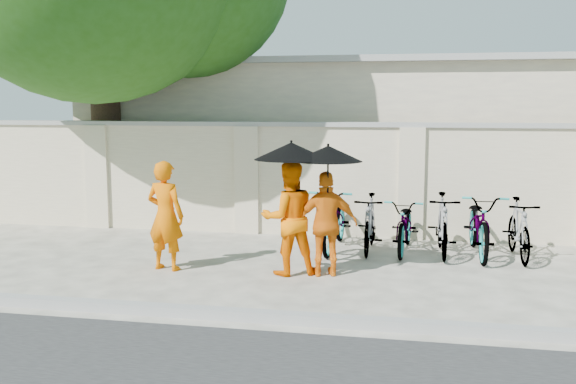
# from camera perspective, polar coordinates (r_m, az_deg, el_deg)

# --- Properties ---
(ground) EXTENTS (80.00, 80.00, 0.00)m
(ground) POSITION_cam_1_polar(r_m,az_deg,el_deg) (8.97, -2.33, -7.74)
(ground) COLOR beige
(kerb) EXTENTS (40.00, 0.16, 0.12)m
(kerb) POSITION_cam_1_polar(r_m,az_deg,el_deg) (7.38, -5.41, -10.75)
(kerb) COLOR gray
(kerb) RESTS_ON ground
(compound_wall) EXTENTS (20.00, 0.30, 2.00)m
(compound_wall) POSITION_cam_1_polar(r_m,az_deg,el_deg) (11.73, 6.01, 0.91)
(compound_wall) COLOR beige
(compound_wall) RESTS_ON ground
(building_behind) EXTENTS (14.00, 6.00, 3.20)m
(building_behind) POSITION_cam_1_polar(r_m,az_deg,el_deg) (15.43, 10.99, 4.70)
(building_behind) COLOR beige
(building_behind) RESTS_ON ground
(monk_left) EXTENTS (0.65, 0.49, 1.60)m
(monk_left) POSITION_cam_1_polar(r_m,az_deg,el_deg) (9.47, -10.84, -2.07)
(monk_left) COLOR #E56400
(monk_left) RESTS_ON ground
(monk_center) EXTENTS (0.97, 0.88, 1.62)m
(monk_center) POSITION_cam_1_polar(r_m,az_deg,el_deg) (9.05, 0.07, -2.33)
(monk_center) COLOR #FF7100
(monk_center) RESTS_ON ground
(parasol_center) EXTENTS (1.04, 1.04, 0.97)m
(parasol_center) POSITION_cam_1_polar(r_m,az_deg,el_deg) (8.85, 0.30, 3.67)
(parasol_center) COLOR black
(parasol_center) RESTS_ON ground
(monk_right) EXTENTS (0.93, 0.58, 1.48)m
(monk_right) POSITION_cam_1_polar(r_m,az_deg,el_deg) (9.00, 3.47, -2.85)
(monk_right) COLOR orange
(monk_right) RESTS_ON ground
(parasol_right) EXTENTS (0.95, 0.95, 1.01)m
(parasol_right) POSITION_cam_1_polar(r_m,az_deg,el_deg) (8.79, 3.58, 3.43)
(parasol_right) COLOR black
(parasol_right) RESTS_ON ground
(bike_0) EXTENTS (0.77, 2.01, 1.04)m
(bike_0) POSITION_cam_1_polar(r_m,az_deg,el_deg) (10.67, 4.22, -2.37)
(bike_0) COLOR slate
(bike_0) RESTS_ON ground
(bike_1) EXTENTS (0.48, 1.58, 0.95)m
(bike_1) POSITION_cam_1_polar(r_m,az_deg,el_deg) (10.54, 7.27, -2.81)
(bike_1) COLOR slate
(bike_1) RESTS_ON ground
(bike_2) EXTENTS (0.74, 1.77, 0.90)m
(bike_2) POSITION_cam_1_polar(r_m,az_deg,el_deg) (10.63, 10.42, -2.89)
(bike_2) COLOR slate
(bike_2) RESTS_ON ground
(bike_3) EXTENTS (0.50, 1.65, 0.99)m
(bike_3) POSITION_cam_1_polar(r_m,az_deg,el_deg) (10.52, 13.57, -2.86)
(bike_3) COLOR slate
(bike_3) RESTS_ON ground
(bike_4) EXTENTS (0.75, 1.98, 1.03)m
(bike_4) POSITION_cam_1_polar(r_m,az_deg,el_deg) (10.63, 16.67, -2.75)
(bike_4) COLOR slate
(bike_4) RESTS_ON ground
(bike_5) EXTENTS (0.51, 1.60, 0.95)m
(bike_5) POSITION_cam_1_polar(r_m,az_deg,el_deg) (10.60, 19.83, -3.14)
(bike_5) COLOR slate
(bike_5) RESTS_ON ground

